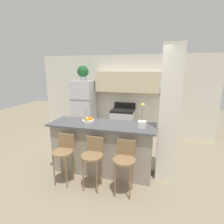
# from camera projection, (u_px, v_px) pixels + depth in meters

# --- Properties ---
(ground_plane) EXTENTS (14.00, 14.00, 0.00)m
(ground_plane) POSITION_uv_depth(u_px,v_px,m) (103.00, 170.00, 3.75)
(ground_plane) COLOR gray
(wall_back) EXTENTS (5.60, 0.38, 2.55)m
(wall_back) POSITION_uv_depth(u_px,v_px,m) (128.00, 91.00, 5.49)
(wall_back) COLOR silver
(wall_back) RESTS_ON ground_plane
(pillar_right) EXTENTS (0.38, 0.32, 2.55)m
(pillar_right) POSITION_uv_depth(u_px,v_px,m) (169.00, 115.00, 3.24)
(pillar_right) COLOR silver
(pillar_right) RESTS_ON ground_plane
(counter_bar) EXTENTS (2.14, 0.70, 1.05)m
(counter_bar) POSITION_uv_depth(u_px,v_px,m) (102.00, 148.00, 3.63)
(counter_bar) COLOR gray
(counter_bar) RESTS_ON ground_plane
(refrigerator) EXTENTS (0.66, 0.71, 1.78)m
(refrigerator) POSITION_uv_depth(u_px,v_px,m) (84.00, 108.00, 5.65)
(refrigerator) COLOR silver
(refrigerator) RESTS_ON ground_plane
(stove_range) EXTENTS (0.68, 0.64, 1.07)m
(stove_range) POSITION_uv_depth(u_px,v_px,m) (123.00, 123.00, 5.47)
(stove_range) COLOR silver
(stove_range) RESTS_ON ground_plane
(bar_stool_left) EXTENTS (0.38, 0.38, 0.94)m
(bar_stool_left) POSITION_uv_depth(u_px,v_px,m) (64.00, 152.00, 3.23)
(bar_stool_left) COLOR olive
(bar_stool_left) RESTS_ON ground_plane
(bar_stool_mid) EXTENTS (0.38, 0.38, 0.94)m
(bar_stool_mid) POSITION_uv_depth(u_px,v_px,m) (93.00, 156.00, 3.09)
(bar_stool_mid) COLOR olive
(bar_stool_mid) RESTS_ON ground_plane
(bar_stool_right) EXTENTS (0.38, 0.38, 0.94)m
(bar_stool_right) POSITION_uv_depth(u_px,v_px,m) (125.00, 160.00, 2.95)
(bar_stool_right) COLOR olive
(bar_stool_right) RESTS_ON ground_plane
(potted_plant_on_fridge) EXTENTS (0.35, 0.35, 0.44)m
(potted_plant_on_fridge) POSITION_uv_depth(u_px,v_px,m) (83.00, 72.00, 5.38)
(potted_plant_on_fridge) COLOR silver
(potted_plant_on_fridge) RESTS_ON refrigerator
(orchid_vase) EXTENTS (0.15, 0.15, 0.47)m
(orchid_vase) POSITION_uv_depth(u_px,v_px,m) (142.00, 122.00, 3.25)
(orchid_vase) COLOR white
(orchid_vase) RESTS_ON counter_bar
(fruit_bowl) EXTENTS (0.24, 0.24, 0.12)m
(fruit_bowl) POSITION_uv_depth(u_px,v_px,m) (88.00, 120.00, 3.60)
(fruit_bowl) COLOR silver
(fruit_bowl) RESTS_ON counter_bar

